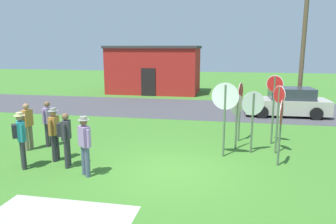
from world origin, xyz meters
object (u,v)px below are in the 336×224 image
stop_sign_rear_left (225,106)px  stop_sign_tallest (253,111)px  stop_sign_low_front (237,112)px  stop_sign_nearest (281,121)px  person_near_signs (54,131)px  person_in_blue (48,121)px  stop_sign_leaning_right (274,99)px  utility_pole (304,37)px  person_in_dark_shirt (66,136)px  stop_sign_center_cluster (278,109)px  stop_sign_rear_right (240,102)px  parked_car_on_street (287,103)px  person_with_sunhat (21,136)px  person_in_teal (27,124)px  person_holding_notes (85,143)px

stop_sign_rear_left → stop_sign_tallest: bearing=30.8°
stop_sign_low_front → stop_sign_nearest: 1.93m
stop_sign_tallest → person_near_signs: (-6.28, -1.97, -0.50)m
person_near_signs → person_in_blue: person_near_signs is taller
stop_sign_low_front → stop_sign_leaning_right: bearing=32.4°
person_in_blue → utility_pole: bearing=39.1°
stop_sign_tallest → person_near_signs: 6.60m
stop_sign_nearest → person_in_dark_shirt: (-6.38, -1.32, -0.43)m
stop_sign_center_cluster → stop_sign_leaning_right: bearing=90.4°
stop_sign_rear_right → stop_sign_center_cluster: bearing=-46.5°
parked_car_on_street → person_with_sunhat: (-9.19, -9.56, 0.32)m
person_in_teal → person_holding_notes: 3.54m
stop_sign_rear_left → stop_sign_tallest: size_ratio=1.15×
stop_sign_leaning_right → person_in_blue: bearing=-167.6°
stop_sign_center_cluster → person_holding_notes: (-5.61, -3.06, -0.58)m
stop_sign_low_front → stop_sign_leaning_right: stop_sign_leaning_right is taller
stop_sign_leaning_right → stop_sign_low_front: bearing=-147.6°
person_holding_notes → stop_sign_rear_right: bearing=44.7°
utility_pole → parked_car_on_street: utility_pole is taller
stop_sign_rear_left → stop_sign_leaning_right: size_ratio=0.96×
stop_sign_rear_left → person_in_dark_shirt: stop_sign_rear_left is taller
stop_sign_rear_left → stop_sign_rear_right: (0.56, 1.94, -0.18)m
person_in_blue → person_in_dark_shirt: size_ratio=1.00×
stop_sign_rear_right → person_with_sunhat: stop_sign_rear_right is taller
stop_sign_tallest → stop_sign_nearest: 1.35m
stop_sign_center_cluster → person_in_dark_shirt: bearing=-158.6°
stop_sign_rear_left → stop_sign_leaning_right: 2.49m
stop_sign_leaning_right → person_holding_notes: 7.01m
stop_sign_tallest → person_in_dark_shirt: 6.16m
utility_pole → stop_sign_rear_right: bearing=-118.2°
parked_car_on_street → stop_sign_center_cluster: 6.87m
stop_sign_low_front → person_in_teal: size_ratio=1.18×
utility_pole → stop_sign_center_cluster: utility_pole is taller
utility_pole → person_with_sunhat: (-10.02, -10.71, -3.16)m
stop_sign_tallest → stop_sign_low_front: bearing=146.9°
parked_car_on_street → stop_sign_tallest: (-2.30, -6.75, 0.80)m
parked_car_on_street → person_near_signs: person_near_signs is taller
stop_sign_tallest → stop_sign_nearest: bearing=-56.2°
person_in_blue → stop_sign_center_cluster: bearing=4.9°
stop_sign_tallest → person_with_sunhat: stop_sign_tallest is taller
person_with_sunhat → person_in_blue: person_with_sunhat is taller
person_in_teal → person_holding_notes: size_ratio=0.97×
stop_sign_low_front → person_holding_notes: 5.39m
stop_sign_tallest → person_in_blue: stop_sign_tallest is taller
parked_car_on_street → stop_sign_center_cluster: stop_sign_center_cluster is taller
person_in_teal → stop_sign_nearest: bearing=0.2°
person_holding_notes → stop_sign_leaning_right: bearing=36.6°
parked_car_on_street → person_in_dark_shirt: (-7.93, -9.19, 0.29)m
stop_sign_leaning_right → stop_sign_center_cluster: (0.01, -1.10, -0.17)m
utility_pole → stop_sign_rear_left: bearing=-115.7°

